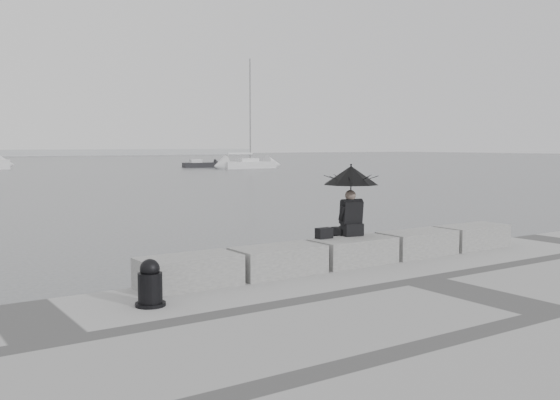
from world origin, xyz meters
TOP-DOWN VIEW (x-y plane):
  - ground at (0.00, 0.00)m, footprint 360.00×360.00m
  - stone_block_far_left at (-3.40, -0.45)m, footprint 1.60×0.80m
  - stone_block_left at (-1.70, -0.45)m, footprint 1.60×0.80m
  - stone_block_centre at (0.00, -0.45)m, footprint 1.60×0.80m
  - stone_block_right at (1.70, -0.45)m, footprint 1.60×0.80m
  - stone_block_far_right at (3.40, -0.45)m, footprint 1.60×0.80m
  - seated_person at (0.20, -0.14)m, footprint 1.07×1.07m
  - bag at (-0.47, -0.15)m, footprint 0.31×0.18m
  - mooring_bollard at (-4.36, -1.22)m, footprint 0.43×0.43m
  - sailboat_right at (30.22, 54.01)m, footprint 6.55×2.53m
  - small_motorboat at (27.10, 59.93)m, footprint 4.68×2.49m

SIDE VIEW (x-z plane):
  - ground at x=0.00m, z-range 0.00..0.00m
  - small_motorboat at x=27.10m, z-range -0.23..0.87m
  - sailboat_right at x=30.22m, z-range -5.91..6.99m
  - stone_block_far_left at x=-3.40m, z-range 0.50..1.00m
  - stone_block_left at x=-1.70m, z-range 0.50..1.00m
  - stone_block_centre at x=0.00m, z-range 0.50..1.00m
  - stone_block_right at x=1.70m, z-range 0.50..1.00m
  - stone_block_far_right at x=3.40m, z-range 0.50..1.00m
  - mooring_bollard at x=-4.36m, z-range 0.45..1.12m
  - bag at x=-0.47m, z-range 1.00..1.20m
  - seated_person at x=0.20m, z-range 1.29..2.68m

